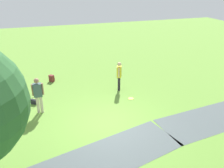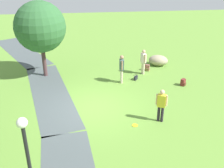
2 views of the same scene
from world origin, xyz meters
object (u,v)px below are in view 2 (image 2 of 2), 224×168
(man_near_boulder, at_px, (161,104))
(frisbee_on_grass, at_px, (135,125))
(young_tree_near_path, at_px, (40,27))
(handbag_on_grass, at_px, (136,78))
(spare_backpack_on_lawn, at_px, (183,82))
(backpack_by_boulder, at_px, (147,68))
(lamp_post, at_px, (28,159))
(woman_with_handbag, at_px, (143,60))
(passerby_on_path, at_px, (122,67))
(lawn_boulder, at_px, (158,60))

(man_near_boulder, relative_size, frisbee_on_grass, 6.09)
(young_tree_near_path, height_order, handbag_on_grass, young_tree_near_path)
(spare_backpack_on_lawn, bearing_deg, frisbee_on_grass, 136.18)
(young_tree_near_path, bearing_deg, man_near_boulder, -135.14)
(backpack_by_boulder, bearing_deg, man_near_boulder, 172.57)
(lamp_post, relative_size, man_near_boulder, 2.11)
(woman_with_handbag, xyz_separation_m, handbag_on_grass, (-0.87, 0.62, -0.78))
(passerby_on_path, height_order, spare_backpack_on_lawn, passerby_on_path)
(frisbee_on_grass, bearing_deg, backpack_by_boulder, -17.91)
(passerby_on_path, bearing_deg, young_tree_near_path, 71.40)
(lawn_boulder, bearing_deg, spare_backpack_on_lawn, -169.21)
(young_tree_near_path, bearing_deg, passerby_on_path, -108.60)
(young_tree_near_path, distance_m, passerby_on_path, 5.30)
(lawn_boulder, xyz_separation_m, handbag_on_grass, (-2.19, 1.98, -0.21))
(young_tree_near_path, xyz_separation_m, lamp_post, (-10.24, -0.87, -0.99))
(lamp_post, xyz_separation_m, woman_with_handbag, (9.83, -5.28, -1.18))
(young_tree_near_path, distance_m, lawn_boulder, 8.05)
(woman_with_handbag, height_order, passerby_on_path, passerby_on_path)
(lawn_boulder, distance_m, backpack_by_boulder, 1.29)
(woman_with_handbag, distance_m, spare_backpack_on_lawn, 2.86)
(lamp_post, distance_m, man_near_boulder, 6.71)
(woman_with_handbag, xyz_separation_m, man_near_boulder, (-5.41, 0.37, 0.01))
(handbag_on_grass, height_order, backpack_by_boulder, backpack_by_boulder)
(man_near_boulder, bearing_deg, spare_backpack_on_lawn, -34.03)
(lawn_boulder, height_order, spare_backpack_on_lawn, lawn_boulder)
(lawn_boulder, relative_size, woman_with_handbag, 0.99)
(backpack_by_boulder, bearing_deg, passerby_on_path, 129.64)
(lawn_boulder, distance_m, passerby_on_path, 3.86)
(spare_backpack_on_lawn, height_order, frisbee_on_grass, spare_backpack_on_lawn)
(handbag_on_grass, relative_size, frisbee_on_grass, 1.44)
(man_near_boulder, relative_size, backpack_by_boulder, 4.03)
(lamp_post, height_order, frisbee_on_grass, lamp_post)
(passerby_on_path, distance_m, frisbee_on_grass, 4.60)
(woman_with_handbag, distance_m, backpack_by_boulder, 0.95)
(young_tree_near_path, height_order, backpack_by_boulder, young_tree_near_path)
(young_tree_near_path, height_order, woman_with_handbag, young_tree_near_path)
(handbag_on_grass, xyz_separation_m, spare_backpack_on_lawn, (-1.07, -2.60, 0.05))
(handbag_on_grass, distance_m, backpack_by_boulder, 1.68)
(lamp_post, bearing_deg, lawn_boulder, -30.79)
(lamp_post, relative_size, frisbee_on_grass, 12.83)
(young_tree_near_path, relative_size, backpack_by_boulder, 11.52)
(passerby_on_path, distance_m, handbag_on_grass, 1.29)
(young_tree_near_path, distance_m, spare_backpack_on_lawn, 8.95)
(man_near_boulder, distance_m, frisbee_on_grass, 1.53)
(lawn_boulder, bearing_deg, handbag_on_grass, 137.86)
(lamp_post, bearing_deg, young_tree_near_path, 4.88)
(lawn_boulder, bearing_deg, backpack_by_boulder, 131.66)
(woman_with_handbag, distance_m, handbag_on_grass, 1.32)
(passerby_on_path, bearing_deg, backpack_by_boulder, -50.36)
(lawn_boulder, distance_m, handbag_on_grass, 2.96)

